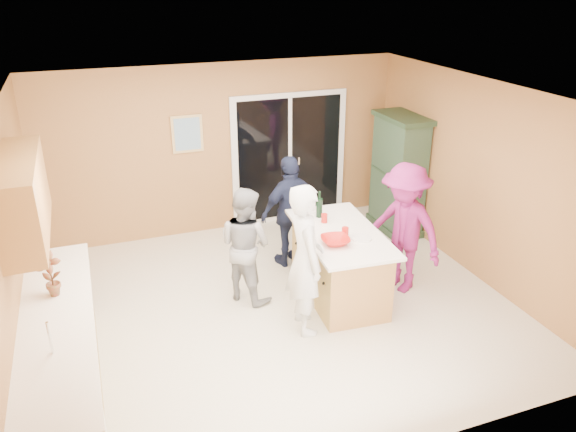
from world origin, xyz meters
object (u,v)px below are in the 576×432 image
object	(u,v)px
woman_grey	(245,245)
woman_magenta	(404,228)
woman_white	(305,259)
woman_navy	(291,211)
kitchen_island	(339,266)
green_hutch	(398,175)

from	to	relation	value
woman_grey	woman_magenta	xyz separation A→B (m)	(1.92, -0.47, 0.11)
woman_white	woman_magenta	size ratio (longest dim) A/B	1.04
woman_navy	woman_magenta	bearing A→B (deg)	121.77
woman_grey	woman_magenta	distance (m)	1.98
kitchen_island	green_hutch	bearing A→B (deg)	46.12
kitchen_island	woman_magenta	size ratio (longest dim) A/B	1.04
kitchen_island	woman_magenta	world-z (taller)	woman_magenta
green_hutch	woman_magenta	size ratio (longest dim) A/B	1.09
woman_white	woman_navy	bearing A→B (deg)	-10.04
green_hutch	woman_navy	bearing A→B (deg)	-165.67
woman_magenta	woman_grey	bearing A→B (deg)	-128.17
kitchen_island	green_hutch	xyz separation A→B (m)	(1.70, 1.53, 0.48)
kitchen_island	woman_magenta	xyz separation A→B (m)	(0.83, -0.10, 0.43)
woman_magenta	woman_white	bearing A→B (deg)	-99.42
kitchen_island	woman_white	bearing A→B (deg)	-138.94
woman_white	woman_navy	size ratio (longest dim) A/B	1.12
kitchen_island	woman_navy	world-z (taller)	woman_navy
kitchen_island	woman_grey	xyz separation A→B (m)	(-1.10, 0.37, 0.31)
green_hutch	woman_magenta	world-z (taller)	green_hutch
kitchen_island	woman_grey	bearing A→B (deg)	165.39
green_hutch	woman_navy	distance (m)	2.02
green_hutch	woman_magenta	bearing A→B (deg)	-118.30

